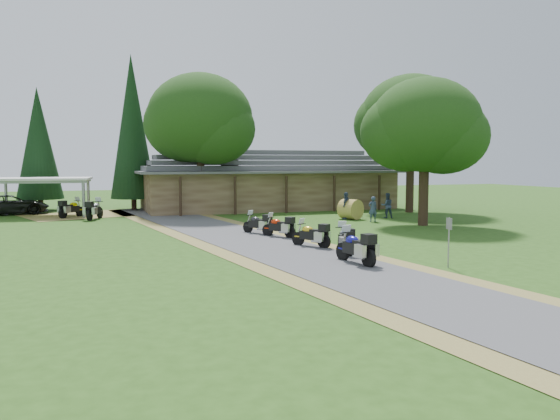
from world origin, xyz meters
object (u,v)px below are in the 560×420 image
object	(u,v)px
motorcycle_row_b	(345,238)
motorcycle_row_d	(279,225)
car_dark_suv	(11,200)
motorcycle_row_e	(257,223)
motorcycle_carport_b	(95,209)
carport	(44,197)
lodge	(268,179)
motorcycle_row_c	(311,233)
hay_bale	(350,209)
motorcycle_carport_a	(71,208)
motorcycle_row_a	(355,246)

from	to	relation	value
motorcycle_row_b	motorcycle_row_d	size ratio (longest dim) A/B	1.05
car_dark_suv	motorcycle_row_e	bearing A→B (deg)	-148.19
motorcycle_row_d	motorcycle_carport_b	distance (m)	15.21
carport	motorcycle_carport_b	bearing A→B (deg)	-41.34
lodge	motorcycle_carport_b	bearing A→B (deg)	-161.52
motorcycle_row_c	motorcycle_row_d	size ratio (longest dim) A/B	1.01
car_dark_suv	motorcycle_row_e	world-z (taller)	car_dark_suv
motorcycle_row_b	motorcycle_row_e	bearing A→B (deg)	25.52
carport	hay_bale	xyz separation A→B (m)	(19.62, -9.20, -0.69)
lodge	motorcycle_carport_b	xyz separation A→B (m)	(-13.77, -4.60, -1.73)
motorcycle_carport_a	lodge	bearing A→B (deg)	-37.24
motorcycle_row_a	motorcycle_row_e	bearing A→B (deg)	-3.90
car_dark_suv	motorcycle_row_d	size ratio (longest dim) A/B	3.13
lodge	motorcycle_carport_b	distance (m)	14.63
motorcycle_row_b	motorcycle_carport_b	distance (m)	20.49
car_dark_suv	motorcycle_row_a	distance (m)	29.92
carport	motorcycle_carport_b	xyz separation A→B (m)	(3.35, -3.55, -0.65)
motorcycle_row_b	motorcycle_row_e	world-z (taller)	motorcycle_row_b
motorcycle_row_c	motorcycle_carport_b	world-z (taller)	motorcycle_carport_b
lodge	car_dark_suv	distance (m)	19.59
motorcycle_row_c	motorcycle_row_b	bearing A→B (deg)	166.56
motorcycle_carport_a	motorcycle_carport_b	size ratio (longest dim) A/B	0.97
carport	motorcycle_carport_b	world-z (taller)	carport
motorcycle_carport_b	lodge	bearing A→B (deg)	-47.18
carport	car_dark_suv	world-z (taller)	carport
carport	motorcycle_row_e	bearing A→B (deg)	-46.25
lodge	motorcycle_carport_a	size ratio (longest dim) A/B	10.54
car_dark_suv	motorcycle_row_b	world-z (taller)	car_dark_suv
motorcycle_carport_a	motorcycle_carport_b	xyz separation A→B (m)	(1.50, -1.88, 0.02)
motorcycle_carport_b	hay_bale	xyz separation A→B (m)	(16.26, -5.65, -0.04)
lodge	motorcycle_row_a	world-z (taller)	lodge
motorcycle_row_b	motorcycle_carport_b	world-z (taller)	motorcycle_carport_b
lodge	motorcycle_row_c	size ratio (longest dim) A/B	11.72
motorcycle_row_d	carport	bearing A→B (deg)	3.05
motorcycle_carport_b	motorcycle_row_a	bearing A→B (deg)	-131.83
motorcycle_row_a	hay_bale	size ratio (longest dim) A/B	1.51
car_dark_suv	motorcycle_carport_b	xyz separation A→B (m)	(5.74, -5.70, -0.36)
motorcycle_row_c	hay_bale	xyz separation A→B (m)	(7.24, 10.33, 0.05)
motorcycle_row_c	motorcycle_row_e	world-z (taller)	motorcycle_row_c
carport	motorcycle_row_d	distance (m)	20.07
carport	car_dark_suv	xyz separation A→B (m)	(-2.38, 2.15, -0.29)
car_dark_suv	motorcycle_row_a	xyz separation A→B (m)	(14.72, -26.05, -0.38)
motorcycle_row_d	motorcycle_carport_b	bearing A→B (deg)	1.00
carport	motorcycle_row_a	size ratio (longest dim) A/B	3.10
motorcycle_row_b	motorcycle_carport_a	world-z (taller)	motorcycle_carport_a
motorcycle_row_e	lodge	bearing A→B (deg)	-50.81
car_dark_suv	hay_bale	distance (m)	24.75
motorcycle_row_e	hay_bale	distance (m)	9.68
motorcycle_row_a	motorcycle_carport_a	distance (m)	24.59
motorcycle_row_e	motorcycle_carport_a	bearing A→B (deg)	6.43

